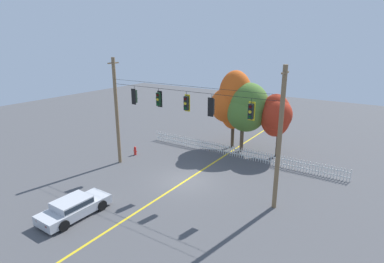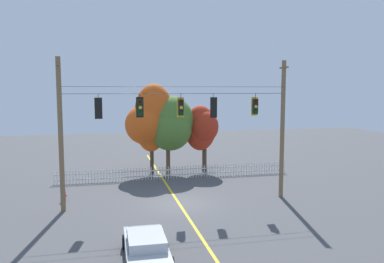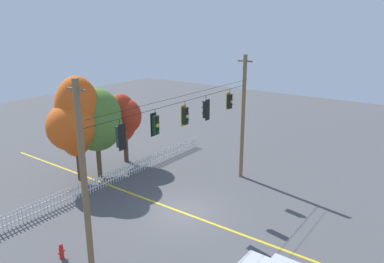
# 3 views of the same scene
# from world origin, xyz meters

# --- Properties ---
(ground) EXTENTS (80.00, 80.00, 0.00)m
(ground) POSITION_xyz_m (0.00, 0.00, 0.00)
(ground) COLOR #4C4C4F
(lane_centerline_stripe) EXTENTS (0.16, 36.00, 0.01)m
(lane_centerline_stripe) POSITION_xyz_m (0.00, 0.00, 0.00)
(lane_centerline_stripe) COLOR gold
(lane_centerline_stripe) RESTS_ON ground
(signal_support_span) EXTENTS (13.93, 1.10, 8.85)m
(signal_support_span) POSITION_xyz_m (0.00, -0.00, 4.51)
(signal_support_span) COLOR brown
(signal_support_span) RESTS_ON ground
(traffic_signal_northbound_primary) EXTENTS (0.43, 0.38, 1.44)m
(traffic_signal_northbound_primary) POSITION_xyz_m (-4.70, -0.01, 5.95)
(traffic_signal_northbound_primary) COLOR black
(traffic_signal_eastbound_side) EXTENTS (0.43, 0.38, 1.41)m
(traffic_signal_eastbound_side) POSITION_xyz_m (-2.31, 0.01, 5.98)
(traffic_signal_eastbound_side) COLOR black
(traffic_signal_southbound_primary) EXTENTS (0.43, 0.38, 1.43)m
(traffic_signal_southbound_primary) POSITION_xyz_m (0.15, 0.01, 5.95)
(traffic_signal_southbound_primary) COLOR black
(traffic_signal_westbound_side) EXTENTS (0.43, 0.38, 1.48)m
(traffic_signal_westbound_side) POSITION_xyz_m (2.16, -0.01, 5.93)
(traffic_signal_westbound_side) COLOR black
(traffic_signal_northbound_secondary) EXTENTS (0.43, 0.38, 1.41)m
(traffic_signal_northbound_secondary) POSITION_xyz_m (4.93, 0.01, 5.96)
(traffic_signal_northbound_secondary) COLOR black
(white_picket_fence) EXTENTS (18.52, 0.06, 0.99)m
(white_picket_fence) POSITION_xyz_m (1.10, 6.63, 0.50)
(white_picket_fence) COLOR silver
(white_picket_fence) RESTS_ON ground
(autumn_maple_near_fence) EXTENTS (4.01, 3.23, 7.49)m
(autumn_maple_near_fence) POSITION_xyz_m (-0.68, 8.87, 4.52)
(autumn_maple_near_fence) COLOR #473828
(autumn_maple_near_fence) RESTS_ON ground
(autumn_maple_mid) EXTENTS (3.81, 3.63, 6.47)m
(autumn_maple_mid) POSITION_xyz_m (1.00, 8.69, 4.12)
(autumn_maple_mid) COLOR brown
(autumn_maple_mid) RESTS_ON ground
(autumn_oak_far_east) EXTENTS (2.87, 2.57, 5.66)m
(autumn_oak_far_east) POSITION_xyz_m (3.68, 8.82, 3.78)
(autumn_oak_far_east) COLOR #473828
(autumn_oak_far_east) RESTS_ON ground
(fire_hydrant) EXTENTS (0.38, 0.22, 0.80)m
(fire_hydrant) POSITION_xyz_m (-6.98, 2.05, 0.39)
(fire_hydrant) COLOR red
(fire_hydrant) RESTS_ON ground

